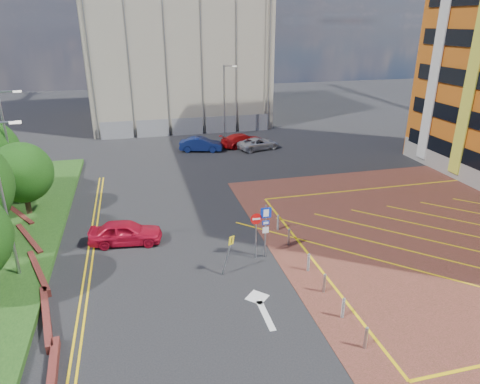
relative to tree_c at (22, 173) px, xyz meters
name	(u,v)px	position (x,y,z in m)	size (l,w,h in m)	color
ground	(261,267)	(13.50, -10.00, -3.19)	(140.00, 140.00, 0.00)	black
forecourt	(478,237)	(27.50, -10.00, -3.18)	(26.00, 26.00, 0.02)	brown
retaining_wall	(34,273)	(1.70, -8.00, -2.99)	(6.06, 20.33, 0.40)	maroon
tree_c	(22,173)	(0.00, 0.00, 0.00)	(4.00, 4.00, 4.90)	#3D2B1C
lamp_left_near	(4,195)	(1.08, -8.00, 1.47)	(1.53, 0.16, 8.00)	#9EA0A8
lamp_left_far	(9,144)	(-0.92, 2.00, 1.47)	(1.53, 0.16, 8.00)	#9EA0A8
lamp_back	(225,99)	(17.58, 18.00, 1.17)	(1.53, 0.16, 8.00)	#9EA0A8
sign_cluster	(262,226)	(13.80, -9.02, -1.24)	(1.17, 0.12, 3.20)	#9EA0A8
warning_sign	(229,250)	(11.63, -10.27, -1.76)	(0.74, 0.42, 2.25)	#9EA0A8
bollard_row	(313,270)	(15.80, -11.67, -2.72)	(0.14, 11.14, 0.90)	#9EA0A8
construction_building	(174,33)	(13.50, 30.00, 7.81)	(21.20, 19.20, 22.00)	#A19983
construction_fence	(196,126)	(14.50, 20.00, -2.19)	(21.60, 0.06, 2.00)	gray
car_red_left	(126,232)	(6.38, -5.45, -2.47)	(1.71, 4.26, 1.45)	red
car_blue_back	(201,144)	(13.91, 12.92, -2.48)	(1.51, 4.34, 1.43)	navy
car_red_back	(242,140)	(18.47, 13.56, -2.50)	(1.93, 4.74, 1.38)	#B90F12
car_silver_back	(258,144)	(19.81, 12.10, -2.58)	(2.03, 4.39, 1.22)	#B9B9C0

